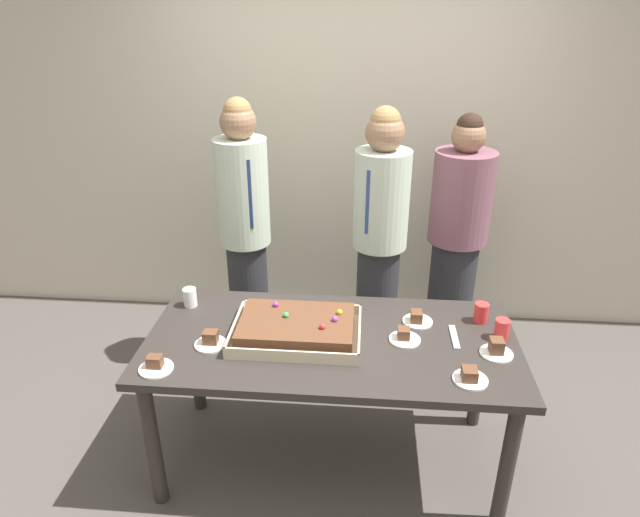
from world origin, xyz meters
The scene contains 17 objects.
ground_plane centered at (0.00, 0.00, 0.00)m, with size 12.00×12.00×0.00m, color #4C4742.
interior_back_panel centered at (0.00, 1.60, 1.50)m, with size 8.00×0.12×3.00m, color beige.
party_table centered at (0.00, 0.00, 0.67)m, with size 1.77×0.84×0.76m.
sheet_cake centered at (-0.17, 0.01, 0.80)m, with size 0.61×0.44×0.12m.
plated_slice_near_left centered at (-0.75, -0.30, 0.78)m, with size 0.15×0.15×0.06m.
plated_slice_near_right centered at (0.35, 0.02, 0.78)m, with size 0.15×0.15×0.06m.
plated_slice_far_left centered at (0.61, -0.27, 0.78)m, with size 0.15×0.15×0.06m.
plated_slice_far_right centered at (0.76, -0.06, 0.79)m, with size 0.15×0.15×0.08m.
plated_slice_center_front centered at (0.42, 0.18, 0.78)m, with size 0.15×0.15×0.06m.
plated_slice_center_back centered at (-0.56, -0.10, 0.78)m, with size 0.15×0.15×0.07m.
drink_cup_nearest centered at (0.81, 0.07, 0.81)m, with size 0.07×0.07×0.10m, color red.
drink_cup_middle centered at (-0.76, 0.25, 0.81)m, with size 0.07×0.07×0.10m, color white.
drink_cup_far_end centered at (0.74, 0.22, 0.81)m, with size 0.07×0.07×0.10m, color red.
cake_server_utensil centered at (0.59, 0.06, 0.76)m, with size 0.03×0.20×0.01m, color silver.
person_serving_front centered at (-0.60, 0.89, 0.92)m, with size 0.32×0.32×1.74m.
person_green_shirt_behind centered at (0.23, 0.76, 0.91)m, with size 0.32×0.32×1.72m.
person_striped_tie_right centered at (0.74, 1.10, 0.83)m, with size 0.38×0.38×1.63m.
Camera 1 is at (0.13, -2.21, 2.24)m, focal length 30.87 mm.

